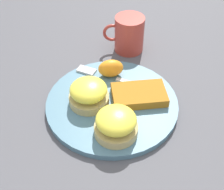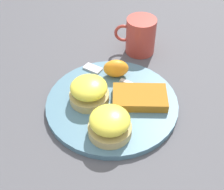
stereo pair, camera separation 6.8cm
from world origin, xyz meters
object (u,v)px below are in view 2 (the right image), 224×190
object	(u,v)px
orange_wedge	(117,68)
fork	(117,78)
hashbrown_patty	(140,97)
cup	(140,36)
sandwich_benedict_right	(110,124)
sandwich_benedict_left	(89,92)

from	to	relation	value
orange_wedge	fork	bearing A→B (deg)	104.04
hashbrown_patty	orange_wedge	world-z (taller)	orange_wedge
cup	fork	bearing A→B (deg)	71.60
fork	cup	xyz separation A→B (m)	(-0.05, -0.14, 0.03)
orange_wedge	cup	world-z (taller)	cup
sandwich_benedict_right	hashbrown_patty	xyz separation A→B (m)	(-0.06, -0.10, -0.02)
hashbrown_patty	cup	bearing A→B (deg)	-87.44
sandwich_benedict_left	orange_wedge	xyz separation A→B (m)	(-0.05, -0.09, -0.00)
hashbrown_patty	orange_wedge	size ratio (longest dim) A/B	1.98
fork	cup	bearing A→B (deg)	-108.40
orange_wedge	sandwich_benedict_left	bearing A→B (deg)	61.03
sandwich_benedict_right	cup	world-z (taller)	cup
hashbrown_patty	sandwich_benedict_right	bearing A→B (deg)	60.34
fork	cup	distance (m)	0.15
sandwich_benedict_right	cup	size ratio (longest dim) A/B	0.81
sandwich_benedict_left	orange_wedge	bearing A→B (deg)	-118.97
cup	sandwich_benedict_left	bearing A→B (deg)	65.24
orange_wedge	fork	distance (m)	0.02
sandwich_benedict_left	sandwich_benedict_right	size ratio (longest dim) A/B	1.00
sandwich_benedict_right	hashbrown_patty	world-z (taller)	sandwich_benedict_right
sandwich_benedict_left	cup	world-z (taller)	cup
sandwich_benedict_left	sandwich_benedict_right	xyz separation A→B (m)	(-0.06, 0.08, 0.00)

